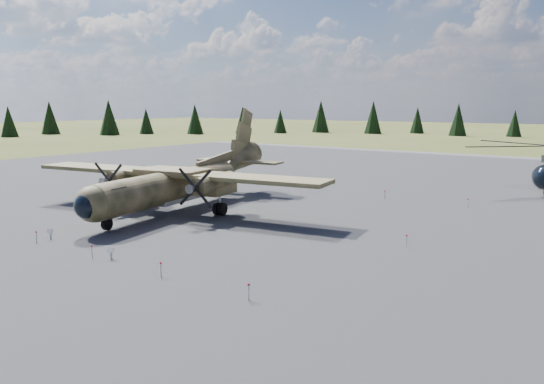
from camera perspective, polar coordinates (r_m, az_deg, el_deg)
The scene contains 7 objects.
ground at distance 44.32m, azimuth -6.06°, elevation -2.66°, with size 500.00×500.00×0.00m, color brown.
apron at distance 52.07m, azimuth 1.24°, elevation -0.80°, with size 120.00×120.00×0.04m, color slate.
transport_plane at distance 47.33m, azimuth -9.84°, elevation 1.34°, with size 28.50×25.68×9.38m.
info_placard_left at distance 39.71m, azimuth -22.77°, elevation -4.03°, with size 0.50×0.30×0.74m.
info_placard_right at distance 33.46m, azimuth -16.98°, elevation -6.13°, with size 0.49×0.27×0.74m.
barrier_fence at distance 44.46m, azimuth -6.58°, elevation -1.96°, with size 33.12×29.62×0.85m.
treeline at distance 41.81m, azimuth -3.09°, elevation 3.30°, with size 276.76×280.40×10.95m.
Camera 1 is at (28.82, -32.39, 9.19)m, focal length 35.00 mm.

